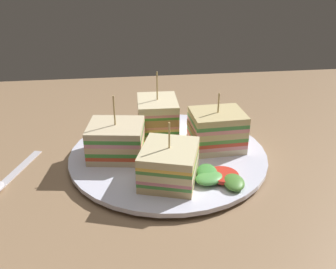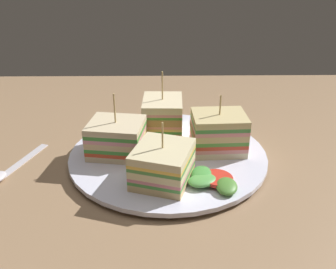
{
  "view_description": "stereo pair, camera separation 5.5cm",
  "coord_description": "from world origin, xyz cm",
  "px_view_note": "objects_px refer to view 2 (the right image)",
  "views": [
    {
      "loc": [
        6.22,
        49.1,
        28.54
      ],
      "look_at": [
        0.0,
        0.0,
        4.21
      ],
      "focal_mm": 39.55,
      "sensor_mm": 36.0,
      "label": 1
    },
    {
      "loc": [
        0.73,
        49.48,
        28.54
      ],
      "look_at": [
        0.0,
        0.0,
        4.21
      ],
      "focal_mm": 39.55,
      "sensor_mm": 36.0,
      "label": 2
    }
  ],
  "objects_px": {
    "sandwich_wedge_1": "(218,132)",
    "sandwich_wedge_3": "(117,137)",
    "chip_pile": "(156,144)",
    "plate": "(168,155)",
    "sandwich_wedge_2": "(163,115)",
    "sandwich_wedge_0": "(163,164)",
    "spoon": "(5,172)"
  },
  "relations": [
    {
      "from": "sandwich_wedge_1",
      "to": "chip_pile",
      "type": "height_order",
      "value": "sandwich_wedge_1"
    },
    {
      "from": "sandwich_wedge_0",
      "to": "sandwich_wedge_1",
      "type": "bearing_deg",
      "value": -27.59
    },
    {
      "from": "plate",
      "to": "sandwich_wedge_0",
      "type": "distance_m",
      "value": 0.08
    },
    {
      "from": "sandwich_wedge_0",
      "to": "sandwich_wedge_1",
      "type": "xyz_separation_m",
      "value": [
        -0.08,
        -0.08,
        0.01
      ]
    },
    {
      "from": "spoon",
      "to": "sandwich_wedge_2",
      "type": "bearing_deg",
      "value": 135.9
    },
    {
      "from": "plate",
      "to": "spoon",
      "type": "xyz_separation_m",
      "value": [
        0.23,
        0.04,
        -0.0
      ]
    },
    {
      "from": "sandwich_wedge_0",
      "to": "plate",
      "type": "bearing_deg",
      "value": 11.62
    },
    {
      "from": "sandwich_wedge_3",
      "to": "sandwich_wedge_1",
      "type": "bearing_deg",
      "value": 10.66
    },
    {
      "from": "sandwich_wedge_1",
      "to": "spoon",
      "type": "xyz_separation_m",
      "value": [
        0.31,
        0.05,
        -0.04
      ]
    },
    {
      "from": "sandwich_wedge_0",
      "to": "sandwich_wedge_3",
      "type": "relative_size",
      "value": 1.02
    },
    {
      "from": "sandwich_wedge_0",
      "to": "sandwich_wedge_3",
      "type": "distance_m",
      "value": 0.1
    },
    {
      "from": "plate",
      "to": "spoon",
      "type": "relative_size",
      "value": 2.25
    },
    {
      "from": "sandwich_wedge_3",
      "to": "chip_pile",
      "type": "bearing_deg",
      "value": 19.91
    },
    {
      "from": "plate",
      "to": "sandwich_wedge_3",
      "type": "distance_m",
      "value": 0.08
    },
    {
      "from": "sandwich_wedge_2",
      "to": "sandwich_wedge_1",
      "type": "bearing_deg",
      "value": 52.61
    },
    {
      "from": "sandwich_wedge_1",
      "to": "chip_pile",
      "type": "bearing_deg",
      "value": -6.35
    },
    {
      "from": "sandwich_wedge_1",
      "to": "sandwich_wedge_3",
      "type": "height_order",
      "value": "sandwich_wedge_3"
    },
    {
      "from": "plate",
      "to": "chip_pile",
      "type": "xyz_separation_m",
      "value": [
        0.02,
        -0.01,
        0.01
      ]
    },
    {
      "from": "sandwich_wedge_1",
      "to": "sandwich_wedge_3",
      "type": "relative_size",
      "value": 0.94
    },
    {
      "from": "sandwich_wedge_2",
      "to": "chip_pile",
      "type": "relative_size",
      "value": 1.54
    },
    {
      "from": "plate",
      "to": "sandwich_wedge_2",
      "type": "height_order",
      "value": "sandwich_wedge_2"
    },
    {
      "from": "sandwich_wedge_1",
      "to": "sandwich_wedge_2",
      "type": "height_order",
      "value": "sandwich_wedge_2"
    },
    {
      "from": "sandwich_wedge_0",
      "to": "chip_pile",
      "type": "height_order",
      "value": "sandwich_wedge_0"
    },
    {
      "from": "sandwich_wedge_0",
      "to": "sandwich_wedge_2",
      "type": "bearing_deg",
      "value": 17.62
    },
    {
      "from": "sandwich_wedge_2",
      "to": "plate",
      "type": "bearing_deg",
      "value": 7.76
    },
    {
      "from": "sandwich_wedge_0",
      "to": "sandwich_wedge_3",
      "type": "height_order",
      "value": "sandwich_wedge_3"
    },
    {
      "from": "plate",
      "to": "sandwich_wedge_1",
      "type": "distance_m",
      "value": 0.08
    },
    {
      "from": "plate",
      "to": "chip_pile",
      "type": "relative_size",
      "value": 4.42
    },
    {
      "from": "chip_pile",
      "to": "spoon",
      "type": "distance_m",
      "value": 0.22
    },
    {
      "from": "sandwich_wedge_1",
      "to": "sandwich_wedge_3",
      "type": "bearing_deg",
      "value": -0.57
    },
    {
      "from": "sandwich_wedge_1",
      "to": "sandwich_wedge_2",
      "type": "xyz_separation_m",
      "value": [
        0.08,
        -0.07,
        -0.0
      ]
    },
    {
      "from": "chip_pile",
      "to": "plate",
      "type": "bearing_deg",
      "value": 142.96
    }
  ]
}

